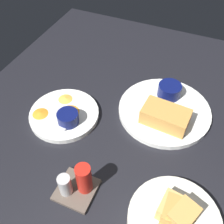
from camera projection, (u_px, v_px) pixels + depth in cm
name	position (u px, v px, depth cm)	size (l,w,h in cm)	color
ground_plane	(144.00, 128.00, 77.69)	(110.00, 110.00, 3.00)	black
plate_sandwich_main	(164.00, 111.00, 79.21)	(27.66, 27.66, 1.60)	white
sandwich_half_near	(165.00, 116.00, 73.36)	(13.74, 8.53, 4.80)	#C68C42
ramekin_dark_sauce	(169.00, 90.00, 80.97)	(7.16, 7.16, 4.08)	#0C144C
spoon_by_dark_ramekin	(168.00, 107.00, 78.59)	(3.72, 9.93, 0.80)	silver
plate_chips_companion	(64.00, 114.00, 78.18)	(20.62, 20.62, 1.60)	white
ramekin_light_gravy	(68.00, 117.00, 73.77)	(6.12, 6.12, 3.51)	#0C144C
spoon_by_gravy_ramekin	(64.00, 123.00, 74.28)	(6.14, 9.32, 0.80)	silver
plantain_chip_scatter	(60.00, 108.00, 78.34)	(14.43, 13.71, 0.60)	orange
bread_basket_rear	(174.00, 219.00, 55.83)	(20.06, 20.06, 8.11)	silver
condiment_caddy	(77.00, 184.00, 60.20)	(9.00, 9.00, 9.50)	brown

